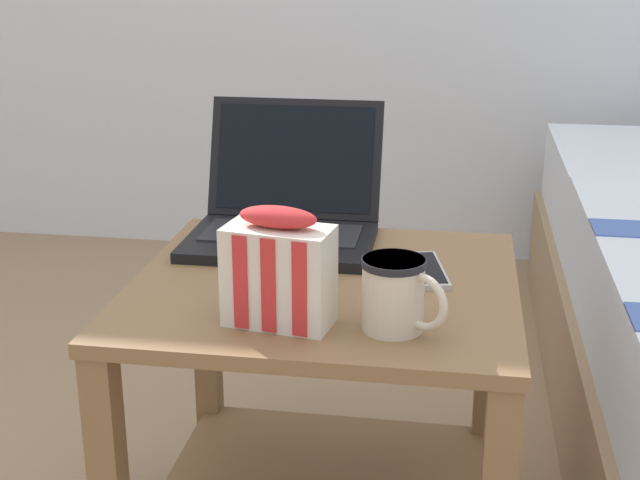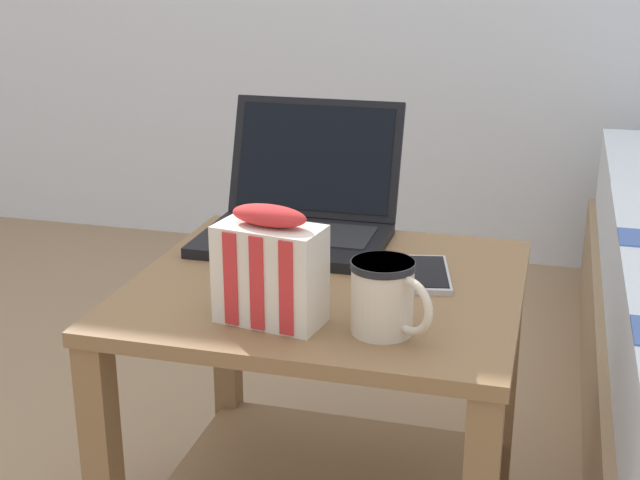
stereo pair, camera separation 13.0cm
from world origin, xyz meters
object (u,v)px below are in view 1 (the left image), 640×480
Objects in this scene: laptop at (285,213)px; mug_front_left at (395,291)px; cell_phone at (421,270)px; snack_bag at (279,271)px.

laptop reaches higher than mug_front_left.
cell_phone is (0.02, 0.22, -0.05)m from mug_front_left.
laptop is 0.42m from mug_front_left.
mug_front_left is 0.72× the size of cell_phone.
laptop is at bearing 99.99° from snack_bag.
snack_bag is at bearing -129.11° from cell_phone.
cell_phone is at bearing -29.06° from laptop.
laptop is 2.65× the size of mug_front_left.
laptop is at bearing 121.81° from mug_front_left.
snack_bag is (-0.16, -0.00, 0.02)m from mug_front_left.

